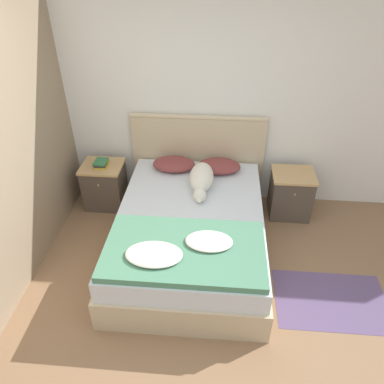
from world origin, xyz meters
TOP-DOWN VIEW (x-y plane):
  - ground_plane at (0.00, 0.00)m, footprint 16.00×16.00m
  - wall_back at (0.00, 2.13)m, footprint 9.00×0.06m
  - wall_side_left at (-1.45, 1.05)m, footprint 0.06×3.10m
  - bed at (0.12, 1.01)m, footprint 1.51×2.06m
  - headboard at (0.12, 2.06)m, footprint 1.59×0.06m
  - nightstand_left at (-1.01, 1.79)m, footprint 0.49×0.43m
  - nightstand_right at (1.24, 1.79)m, footprint 0.49×0.43m
  - pillow_left at (-0.15, 1.82)m, footprint 0.49×0.34m
  - pillow_right at (0.38, 1.82)m, footprint 0.49×0.34m
  - quilt at (0.11, 0.42)m, footprint 1.39×0.81m
  - dog at (0.20, 1.45)m, footprint 0.26×0.69m
  - book_stack at (-1.00, 1.77)m, footprint 0.16×0.19m
  - rug at (1.49, 0.47)m, footprint 1.04×0.69m

SIDE VIEW (x-z plane):
  - ground_plane at x=0.00m, z-range 0.00..0.00m
  - rug at x=1.49m, z-range 0.00..0.00m
  - bed at x=0.12m, z-range 0.00..0.54m
  - nightstand_left at x=-1.01m, z-range 0.00..0.57m
  - nightstand_right at x=1.24m, z-range 0.00..0.57m
  - headboard at x=0.12m, z-range 0.02..1.15m
  - quilt at x=0.11m, z-range 0.53..0.64m
  - book_stack at x=-1.00m, z-range 0.56..0.64m
  - pillow_left at x=-0.15m, z-range 0.55..0.67m
  - pillow_right at x=0.38m, z-range 0.55..0.67m
  - dog at x=0.20m, z-range 0.54..0.78m
  - wall_back at x=0.00m, z-range 0.00..2.55m
  - wall_side_left at x=-1.45m, z-range 0.00..2.55m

